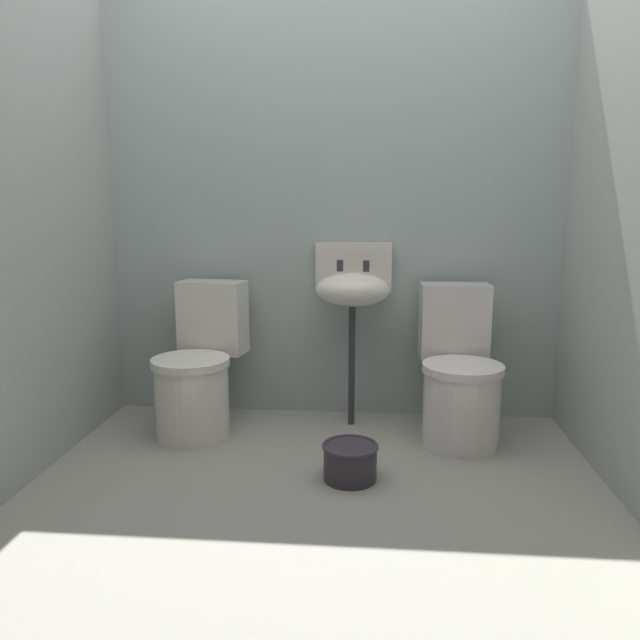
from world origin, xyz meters
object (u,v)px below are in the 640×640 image
toilet_left (198,372)px  toilet_right (459,378)px  sink (353,288)px  bucket (350,461)px

toilet_left → toilet_right: 1.36m
sink → toilet_left: bearing=-166.9°
toilet_left → sink: bearing=-158.3°
toilet_left → toilet_right: size_ratio=1.00×
toilet_left → sink: sink is taller
toilet_right → sink: size_ratio=0.79×
toilet_right → bucket: bearing=42.3°
toilet_left → sink: (0.81, 0.19, 0.43)m
sink → bucket: size_ratio=3.95×
toilet_right → sink: bearing=-21.2°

